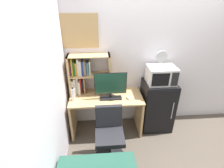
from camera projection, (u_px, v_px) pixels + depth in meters
wall_back at (180, 57)px, 3.06m from camera, size 6.40×0.04×2.60m
wall_left at (33, 123)px, 1.49m from camera, size 0.04×4.40×2.60m
desk at (106, 107)px, 3.05m from camera, size 1.23×0.59×0.74m
hutch_bookshelf at (83, 74)px, 2.92m from camera, size 0.69×0.26×0.69m
monitor at (111, 85)px, 2.80m from camera, size 0.53×0.20×0.46m
keyboard at (111, 98)px, 2.88m from camera, size 0.36×0.13×0.02m
computer_mouse at (128, 97)px, 2.89m from camera, size 0.06×0.11×0.04m
water_bottle at (73, 94)px, 2.80m from camera, size 0.06×0.06×0.23m
mini_fridge at (157, 106)px, 3.17m from camera, size 0.55×0.49×0.94m
microwave at (161, 75)px, 2.89m from camera, size 0.47×0.36×0.29m
desk_fan at (161, 58)px, 2.74m from camera, size 0.18×0.11×0.28m
desk_chair at (109, 137)px, 2.58m from camera, size 0.47×0.47×0.86m
wall_corkboard at (76, 31)px, 2.69m from camera, size 0.71×0.02×0.52m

